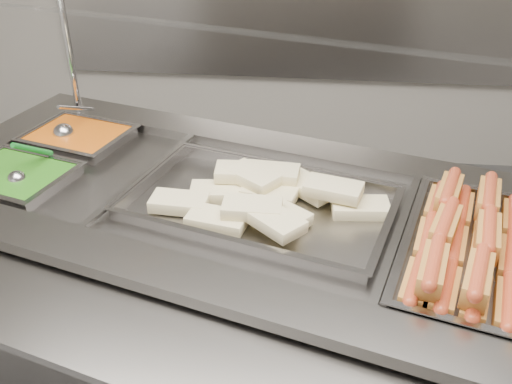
# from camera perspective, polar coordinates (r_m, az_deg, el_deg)

# --- Properties ---
(steam_counter) EXTENTS (2.26, 1.48, 1.00)m
(steam_counter) POSITION_cam_1_polar(r_m,az_deg,el_deg) (2.01, -1.49, -12.57)
(steam_counter) COLOR slate
(steam_counter) RESTS_ON ground
(tray_rail) EXTENTS (1.99, 0.94, 0.06)m
(tray_rail) POSITION_cam_1_polar(r_m,az_deg,el_deg) (1.35, -11.88, -13.93)
(tray_rail) COLOR slate
(tray_rail) RESTS_ON steam_counter
(sneeze_guard) EXTENTS (1.85, 0.83, 0.49)m
(sneeze_guard) POSITION_cam_1_polar(r_m,az_deg,el_deg) (1.75, 1.45, 14.95)
(sneeze_guard) COLOR silver
(sneeze_guard) RESTS_ON steam_counter
(pan_hotdogs) EXTENTS (0.54, 0.69, 0.11)m
(pan_hotdogs) POSITION_cam_1_polar(r_m,az_deg,el_deg) (1.62, 21.40, -6.67)
(pan_hotdogs) COLOR gray
(pan_hotdogs) RESTS_ON steam_counter
(pan_wraps) EXTENTS (0.85, 0.64, 0.08)m
(pan_wraps) POSITION_cam_1_polar(r_m,az_deg,el_deg) (1.70, 0.34, -1.64)
(pan_wraps) COLOR gray
(pan_wraps) RESTS_ON steam_counter
(pan_beans) EXTENTS (0.39, 0.35, 0.11)m
(pan_beans) POSITION_cam_1_polar(r_m,az_deg,el_deg) (2.20, -17.21, 4.48)
(pan_beans) COLOR gray
(pan_beans) RESTS_ON steam_counter
(pan_peas) EXTENTS (0.39, 0.35, 0.11)m
(pan_peas) POSITION_cam_1_polar(r_m,az_deg,el_deg) (1.99, -22.79, 0.53)
(pan_peas) COLOR gray
(pan_peas) RESTS_ON steam_counter
(hotdogs_in_buns) EXTENTS (0.45, 0.64, 0.13)m
(hotdogs_in_buns) POSITION_cam_1_polar(r_m,az_deg,el_deg) (1.58, 21.56, -5.16)
(hotdogs_in_buns) COLOR #A56F22
(hotdogs_in_buns) RESTS_ON pan_hotdogs
(tortilla_wraps) EXTENTS (0.71, 0.42, 0.08)m
(tortilla_wraps) POSITION_cam_1_polar(r_m,az_deg,el_deg) (1.69, 1.03, -0.35)
(tortilla_wraps) COLOR beige
(tortilla_wraps) RESTS_ON pan_wraps
(ladle) EXTENTS (0.10, 0.22, 0.15)m
(ladle) POSITION_cam_1_polar(r_m,az_deg,el_deg) (2.19, -18.58, 5.70)
(ladle) COLOR silver
(ladle) RESTS_ON pan_beans
(serving_spoon) EXTENTS (0.09, 0.19, 0.15)m
(serving_spoon) POSITION_cam_1_polar(r_m,az_deg,el_deg) (1.94, -22.51, 1.66)
(serving_spoon) COLOR silver
(serving_spoon) RESTS_ON pan_peas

